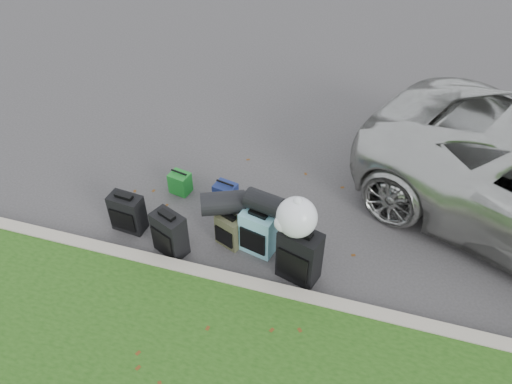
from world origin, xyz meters
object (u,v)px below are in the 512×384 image
(suitcase_olive, at_px, (230,231))
(suitcase_large_black_right, at_px, (299,255))
(suitcase_teal, at_px, (258,233))
(tote_green, at_px, (180,183))
(suitcase_small_black, at_px, (128,213))
(tote_navy, at_px, (226,194))
(suitcase_large_black_left, at_px, (170,234))

(suitcase_olive, xyz_separation_m, suitcase_large_black_right, (1.02, -0.29, 0.14))
(suitcase_teal, height_order, tote_green, suitcase_teal)
(suitcase_small_black, relative_size, suitcase_teal, 0.89)
(tote_green, bearing_deg, suitcase_olive, -25.74)
(suitcase_small_black, height_order, tote_navy, suitcase_small_black)
(tote_green, bearing_deg, suitcase_teal, -17.56)
(suitcase_small_black, bearing_deg, tote_navy, 43.77)
(tote_green, bearing_deg, suitcase_large_black_right, -16.41)
(tote_green, bearing_deg, tote_navy, 8.26)
(suitcase_large_black_left, relative_size, suitcase_large_black_right, 0.83)
(suitcase_teal, distance_m, tote_navy, 1.07)
(suitcase_small_black, relative_size, suitcase_large_black_left, 0.90)
(suitcase_small_black, bearing_deg, suitcase_large_black_left, -12.02)
(suitcase_teal, relative_size, tote_green, 1.92)
(suitcase_small_black, height_order, suitcase_large_black_right, suitcase_large_black_right)
(suitcase_olive, bearing_deg, suitcase_teal, 21.22)
(suitcase_large_black_left, height_order, suitcase_teal, suitcase_teal)
(suitcase_teal, xyz_separation_m, tote_navy, (-0.73, 0.77, -0.15))
(suitcase_olive, bearing_deg, suitcase_large_black_right, 5.60)
(suitcase_olive, distance_m, suitcase_large_black_right, 1.07)
(suitcase_large_black_left, height_order, suitcase_large_black_right, suitcase_large_black_right)
(suitcase_small_black, height_order, suitcase_teal, suitcase_teal)
(suitcase_olive, xyz_separation_m, tote_navy, (-0.33, 0.77, -0.07))
(suitcase_large_black_left, xyz_separation_m, tote_navy, (0.38, 1.12, -0.15))
(suitcase_small_black, xyz_separation_m, suitcase_olive, (1.45, 0.12, -0.04))
(suitcase_teal, xyz_separation_m, suitcase_large_black_right, (0.62, -0.29, 0.06))
(suitcase_large_black_right, xyz_separation_m, tote_navy, (-1.35, 1.05, -0.21))
(suitcase_large_black_right, bearing_deg, tote_green, 168.83)
(tote_green, bearing_deg, suitcase_small_black, -100.85)
(suitcase_teal, bearing_deg, suitcase_olive, -167.07)
(suitcase_large_black_left, relative_size, suitcase_olive, 1.32)
(suitcase_large_black_left, bearing_deg, tote_green, 130.34)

